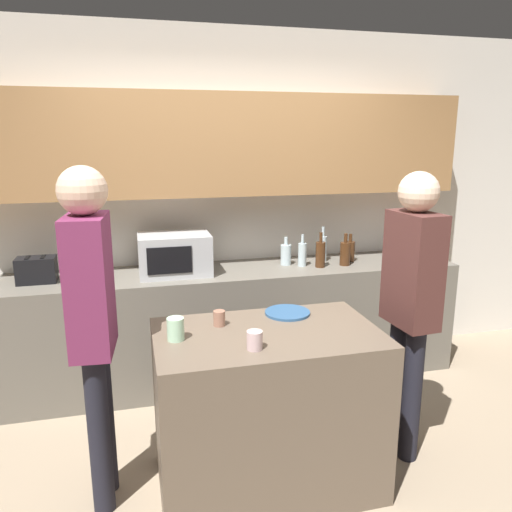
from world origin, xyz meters
The scene contains 19 objects.
ground_plane centered at (0.00, 0.00, 0.00)m, with size 14.00×14.00×0.00m, color gray.
back_wall centered at (0.00, 1.66, 1.54)m, with size 6.40×0.40×2.70m.
back_counter centered at (0.00, 1.39, 0.45)m, with size 3.60×0.62×0.89m.
kitchen_island centered at (-0.04, 0.12, 0.45)m, with size 1.18×0.72×0.89m.
microwave centered at (-0.41, 1.39, 1.04)m, with size 0.52×0.39×0.30m.
toaster centered at (-1.36, 1.39, 0.98)m, with size 0.26×0.16×0.18m.
potted_plant centered at (1.51, 1.39, 1.09)m, with size 0.14×0.14×0.40m.
bottle_0 centered at (0.47, 1.44, 0.98)m, with size 0.08×0.08×0.22m.
bottle_1 centered at (0.58, 1.37, 0.99)m, with size 0.07×0.07×0.25m.
bottle_2 centered at (0.71, 1.30, 1.00)m, with size 0.07×0.07×0.28m.
bottle_3 centered at (0.80, 1.48, 1.00)m, with size 0.07×0.07×0.28m.
bottle_4 centered at (0.92, 1.31, 0.99)m, with size 0.08×0.08×0.25m.
bottle_5 centered at (1.01, 1.42, 0.98)m, with size 0.07×0.07×0.23m.
plate_on_island centered at (0.14, 0.36, 0.90)m, with size 0.26×0.26×0.01m.
cup_0 centered at (-0.16, -0.07, 0.94)m, with size 0.08×0.08×0.09m.
cup_1 centered at (-0.27, 0.27, 0.93)m, with size 0.06×0.06×0.08m.
cup_2 centered at (-0.52, 0.13, 0.95)m, with size 0.09×0.09×0.12m.
person_left centered at (0.83, 0.19, 1.02)m, with size 0.22×0.35×1.70m.
person_center centered at (-0.91, 0.19, 1.06)m, with size 0.23×0.35×1.76m.
Camera 1 is at (-0.69, -2.23, 1.89)m, focal length 35.00 mm.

